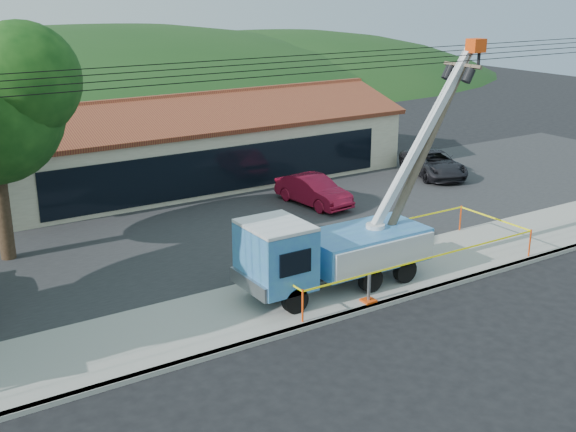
% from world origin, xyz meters
% --- Properties ---
extents(ground, '(120.00, 120.00, 0.00)m').
position_xyz_m(ground, '(0.00, 0.00, 0.00)').
color(ground, black).
rests_on(ground, ground).
extents(curb, '(60.00, 0.25, 0.15)m').
position_xyz_m(curb, '(0.00, 2.10, 0.07)').
color(curb, '#A5A49A').
rests_on(curb, ground).
extents(sidewalk, '(60.00, 4.00, 0.15)m').
position_xyz_m(sidewalk, '(0.00, 4.00, 0.07)').
color(sidewalk, '#A5A49A').
rests_on(sidewalk, ground).
extents(parking_lot, '(60.00, 12.00, 0.10)m').
position_xyz_m(parking_lot, '(0.00, 12.00, 0.05)').
color(parking_lot, '#28282B').
rests_on(parking_lot, ground).
extents(strip_mall, '(22.50, 8.53, 4.67)m').
position_xyz_m(strip_mall, '(4.00, 19.98, 1.88)').
color(strip_mall, '#BCB195').
rests_on(strip_mall, ground).
extents(hill_center, '(89.60, 64.00, 32.00)m').
position_xyz_m(hill_center, '(10.00, 55.00, 0.00)').
color(hill_center, '#183D16').
rests_on(hill_center, ground).
extents(hill_east, '(72.80, 52.00, 26.00)m').
position_xyz_m(hill_east, '(30.00, 55.00, 0.00)').
color(hill_east, '#183D16').
rests_on(hill_east, ground).
extents(utility_truck, '(9.55, 3.67, 8.12)m').
position_xyz_m(utility_truck, '(1.66, 4.00, 1.61)').
color(utility_truck, black).
rests_on(utility_truck, ground).
extents(leaning_pole, '(4.58, 1.74, 8.02)m').
position_xyz_m(leaning_pole, '(5.72, 4.02, 4.51)').
color(leaning_pole, brown).
rests_on(leaning_pole, ground).
extents(caution_tape, '(10.48, 3.68, 1.06)m').
position_xyz_m(caution_tape, '(4.59, 4.13, 0.93)').
color(caution_tape, '#FE470D').
rests_on(caution_tape, ground).
extents(car_red, '(1.91, 4.33, 1.38)m').
position_xyz_m(car_red, '(6.76, 12.45, 0.00)').
color(car_red, maroon).
rests_on(car_red, ground).
extents(car_dark, '(3.74, 5.39, 1.37)m').
position_xyz_m(car_dark, '(15.31, 13.38, 0.00)').
color(car_dark, black).
rests_on(car_dark, ground).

